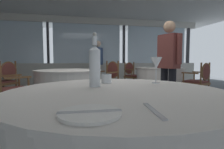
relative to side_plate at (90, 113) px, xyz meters
name	(u,v)px	position (x,y,z in m)	size (l,w,h in m)	color
ground_plane	(105,118)	(0.41, 2.19, -0.76)	(14.73, 14.73, 0.00)	#4C5156
window_wall_far	(88,58)	(0.41, 6.45, 0.30)	(9.51, 0.14, 2.64)	beige
side_plate	(90,113)	(0.00, 0.00, 0.00)	(0.20, 0.20, 0.01)	white
butter_knife	(90,112)	(0.00, 0.00, 0.01)	(0.20, 0.02, 0.00)	silver
dinner_fork	(154,111)	(0.21, 0.00, 0.00)	(0.19, 0.02, 0.00)	silver
water_bottle	(95,65)	(0.08, 0.61, 0.14)	(0.07, 0.07, 0.36)	white
wine_glass	(156,64)	(0.56, 0.69, 0.14)	(0.09, 0.09, 0.20)	white
water_tumbler	(106,79)	(0.19, 0.77, 0.03)	(0.08, 0.08, 0.07)	white
background_table_0	(160,81)	(2.19, 3.82, -0.38)	(1.28, 1.28, 0.76)	white
dining_chair_0_0	(132,74)	(1.71, 4.76, -0.23)	(0.64, 0.62, 0.90)	brown
dining_chair_0_1	(199,79)	(2.68, 2.87, -0.24)	(0.64, 0.62, 0.90)	brown
dining_chair_1_1	(5,78)	(-1.64, 3.82, -0.23)	(0.63, 0.65, 0.93)	brown
background_table_2	(69,89)	(-0.19, 2.96, -0.38)	(1.29, 1.29, 0.76)	white
dining_chair_2_0	(7,86)	(-1.10, 2.41, -0.21)	(0.63, 0.65, 0.93)	brown
dining_chair_2_1	(109,77)	(0.72, 3.52, -0.22)	(0.63, 0.65, 0.93)	brown
diner_person_0	(98,61)	(0.72, 5.52, 0.17)	(0.37, 0.45, 1.64)	gray
diner_person_1	(169,61)	(1.58, 2.30, 0.17)	(0.31, 0.50, 1.63)	black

